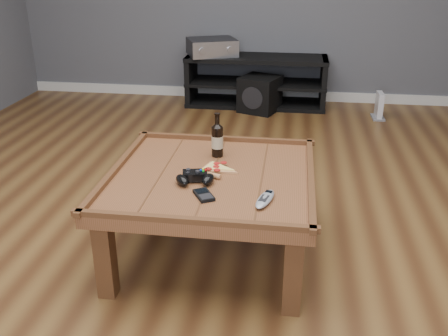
# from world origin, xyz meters

# --- Properties ---
(ground) EXTENTS (6.00, 6.00, 0.00)m
(ground) POSITION_xyz_m (0.00, 0.00, 0.00)
(ground) COLOR #442713
(ground) RESTS_ON ground
(baseboard) EXTENTS (5.00, 0.02, 0.10)m
(baseboard) POSITION_xyz_m (0.00, 2.99, 0.05)
(baseboard) COLOR silver
(baseboard) RESTS_ON ground
(coffee_table) EXTENTS (1.03, 1.03, 0.48)m
(coffee_table) POSITION_xyz_m (0.00, 0.00, 0.39)
(coffee_table) COLOR brown
(coffee_table) RESTS_ON ground
(media_console) EXTENTS (1.40, 0.45, 0.50)m
(media_console) POSITION_xyz_m (0.00, 2.75, 0.25)
(media_console) COLOR black
(media_console) RESTS_ON ground
(beer_bottle) EXTENTS (0.06, 0.06, 0.24)m
(beer_bottle) POSITION_xyz_m (-0.01, 0.24, 0.55)
(beer_bottle) COLOR black
(beer_bottle) RESTS_ON coffee_table
(game_controller) EXTENTS (0.20, 0.16, 0.06)m
(game_controller) POSITION_xyz_m (-0.06, -0.10, 0.48)
(game_controller) COLOR black
(game_controller) RESTS_ON coffee_table
(pizza_slice) EXTENTS (0.22, 0.28, 0.03)m
(pizza_slice) POSITION_xyz_m (0.01, 0.05, 0.46)
(pizza_slice) COLOR tan
(pizza_slice) RESTS_ON coffee_table
(smartphone) EXTENTS (0.12, 0.14, 0.02)m
(smartphone) POSITION_xyz_m (0.00, -0.24, 0.46)
(smartphone) COLOR black
(smartphone) RESTS_ON coffee_table
(remote_control) EXTENTS (0.11, 0.20, 0.03)m
(remote_control) POSITION_xyz_m (0.28, -0.25, 0.46)
(remote_control) COLOR gray
(remote_control) RESTS_ON coffee_table
(av_receiver) EXTENTS (0.57, 0.52, 0.16)m
(av_receiver) POSITION_xyz_m (-0.45, 2.74, 0.58)
(av_receiver) COLOR black
(av_receiver) RESTS_ON media_console
(subwoofer) EXTENTS (0.44, 0.44, 0.34)m
(subwoofer) POSITION_xyz_m (0.06, 2.55, 0.17)
(subwoofer) COLOR black
(subwoofer) RESTS_ON ground
(game_console) EXTENTS (0.12, 0.20, 0.25)m
(game_console) POSITION_xyz_m (1.19, 2.47, 0.11)
(game_console) COLOR slate
(game_console) RESTS_ON ground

